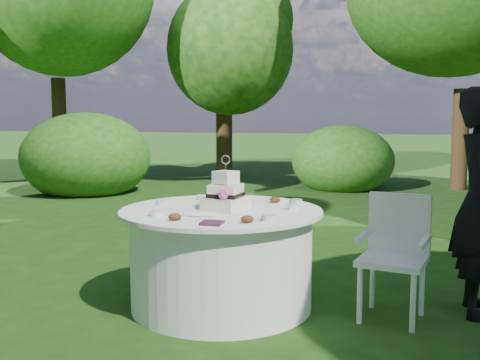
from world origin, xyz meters
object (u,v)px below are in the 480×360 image
(napkins, at_px, (212,223))
(table, at_px, (221,257))
(cake, at_px, (226,195))
(chair, at_px, (395,247))

(napkins, xyz_separation_m, table, (-0.11, 0.59, -0.39))
(napkins, relative_size, table, 0.09)
(napkins, xyz_separation_m, cake, (-0.07, 0.57, 0.10))
(cake, bearing_deg, napkins, -83.42)
(napkins, height_order, table, napkins)
(napkins, bearing_deg, chair, 30.47)
(napkins, distance_m, chair, 1.41)
(napkins, xyz_separation_m, chair, (1.20, 0.70, -0.26))
(cake, bearing_deg, chair, 5.88)
(table, xyz_separation_m, cake, (0.04, -0.02, 0.50))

